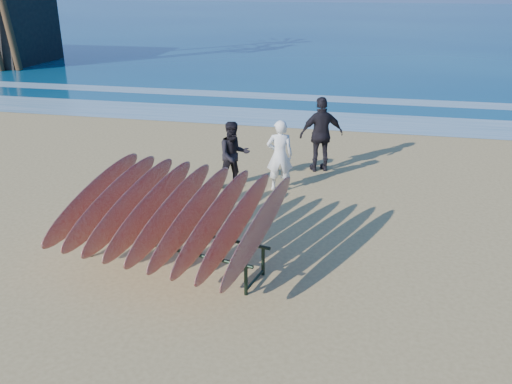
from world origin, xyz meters
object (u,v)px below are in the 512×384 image
surfboard_rack (171,213)px  person_white (280,155)px  person_dark_b (321,135)px  person_dark_a (234,155)px

surfboard_rack → person_white: 3.98m
surfboard_rack → person_dark_b: person_dark_b is taller
surfboard_rack → person_white: (1.11, 3.82, -0.16)m
person_dark_b → person_white: bearing=40.4°
surfboard_rack → person_dark_b: bearing=82.4°
person_white → person_dark_b: size_ratio=0.87×
surfboard_rack → person_dark_b: 5.64m
person_dark_b → surfboard_rack: bearing=48.0°
person_white → person_dark_a: 1.04m
person_white → person_dark_b: 1.69m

